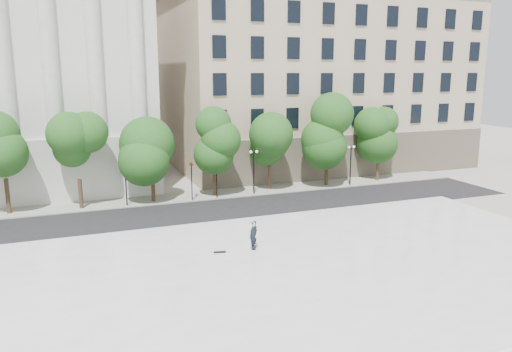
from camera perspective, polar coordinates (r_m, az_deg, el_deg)
The scene contains 11 objects.
ground at distance 27.31m, azimuth 4.28°, elevation -14.06°, with size 160.00×160.00×0.00m, color #ABA8A2.
plaza at distance 29.71m, azimuth 1.78°, elevation -11.34°, with size 44.00×22.00×0.45m, color white.
street at distance 43.22m, azimuth -5.97°, elevation -4.23°, with size 60.00×8.00×0.02m, color black.
far_sidewalk at distance 48.83m, azimuth -7.81°, elevation -2.34°, with size 60.00×4.00×0.12m, color #99968D.
building_east at distance 68.34m, azimuth 5.72°, elevation 11.11°, with size 36.00×26.15×23.00m.
traffic_light_west at distance 46.45m, azimuth -7.42°, elevation 1.61°, with size 0.74×1.92×4.26m.
traffic_light_east at distance 47.07m, azimuth -4.55°, elevation 1.76°, with size 0.72×1.82×4.22m.
person_lying at distance 33.04m, azimuth -0.30°, elevation -7.99°, with size 0.69×0.46×1.90m, color black.
skateboard at distance 32.67m, azimuth -4.15°, elevation -8.66°, with size 0.79×0.20×0.08m, color black.
street_trees at distance 47.29m, azimuth -8.27°, elevation 3.63°, with size 47.90×5.03×8.22m.
lamp_posts at distance 46.86m, azimuth -7.57°, elevation 0.75°, with size 35.98×0.28×4.44m.
Camera 1 is at (-10.64, -22.16, 11.90)m, focal length 35.00 mm.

